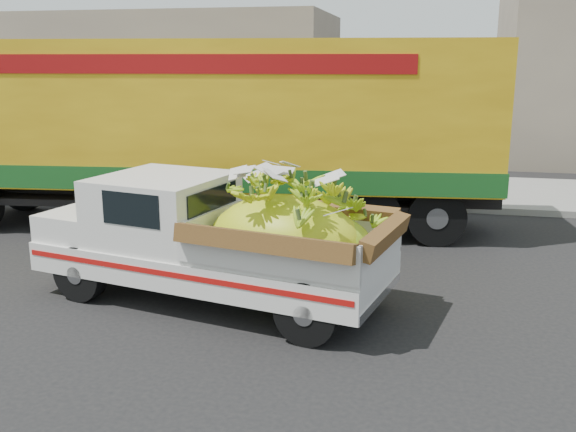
# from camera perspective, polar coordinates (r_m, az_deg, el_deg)

# --- Properties ---
(ground) EXTENTS (100.00, 100.00, 0.00)m
(ground) POSITION_cam_1_polar(r_m,az_deg,el_deg) (10.55, -14.08, -5.67)
(ground) COLOR black
(ground) RESTS_ON ground
(curb) EXTENTS (60.00, 0.25, 0.15)m
(curb) POSITION_cam_1_polar(r_m,az_deg,el_deg) (15.99, -4.53, 1.60)
(curb) COLOR gray
(curb) RESTS_ON ground
(sidewalk) EXTENTS (60.00, 4.00, 0.14)m
(sidewalk) POSITION_cam_1_polar(r_m,az_deg,el_deg) (17.98, -2.61, 2.97)
(sidewalk) COLOR gray
(sidewalk) RESTS_ON ground
(building_left) EXTENTS (18.00, 6.00, 5.00)m
(building_left) POSITION_cam_1_polar(r_m,az_deg,el_deg) (26.18, -16.70, 11.16)
(building_left) COLOR gray
(building_left) RESTS_ON ground
(pickup_truck) EXTENTS (5.38, 2.91, 1.79)m
(pickup_truck) POSITION_cam_1_polar(r_m,az_deg,el_deg) (9.05, -4.74, -2.14)
(pickup_truck) COLOR black
(pickup_truck) RESTS_ON ground
(semi_trailer) EXTENTS (12.04, 3.79, 3.80)m
(semi_trailer) POSITION_cam_1_polar(r_m,az_deg,el_deg) (13.37, -7.58, 8.01)
(semi_trailer) COLOR black
(semi_trailer) RESTS_ON ground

